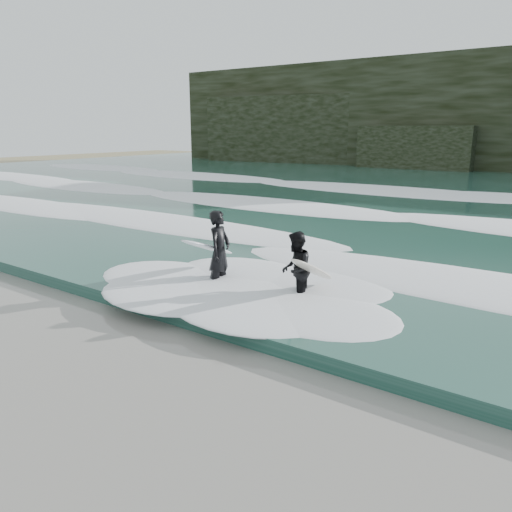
% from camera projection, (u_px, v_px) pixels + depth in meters
% --- Properties ---
extents(ground, '(120.00, 120.00, 0.00)m').
position_uv_depth(ground, '(30.00, 387.00, 7.56)').
color(ground, olive).
rests_on(ground, ground).
extents(sea, '(90.00, 52.00, 0.30)m').
position_uv_depth(sea, '(476.00, 190.00, 30.36)').
color(sea, '#204A3F').
rests_on(sea, ground).
extents(foam_near, '(60.00, 3.20, 0.20)m').
position_uv_depth(foam_near, '(318.00, 248.00, 14.55)').
color(foam_near, white).
rests_on(foam_near, sea).
extents(foam_mid, '(60.00, 4.00, 0.24)m').
position_uv_depth(foam_mid, '(402.00, 215.00, 20.06)').
color(foam_mid, white).
rests_on(foam_mid, sea).
extents(foam_far, '(60.00, 4.80, 0.30)m').
position_uv_depth(foam_far, '(460.00, 192.00, 27.14)').
color(foam_far, white).
rests_on(foam_far, sea).
extents(surfer_left, '(1.13, 2.14, 1.96)m').
position_uv_depth(surfer_left, '(217.00, 251.00, 11.83)').
color(surfer_left, black).
rests_on(surfer_left, ground).
extents(surfer_right, '(1.16, 1.76, 1.66)m').
position_uv_depth(surfer_right, '(297.00, 269.00, 10.80)').
color(surfer_right, black).
rests_on(surfer_right, ground).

